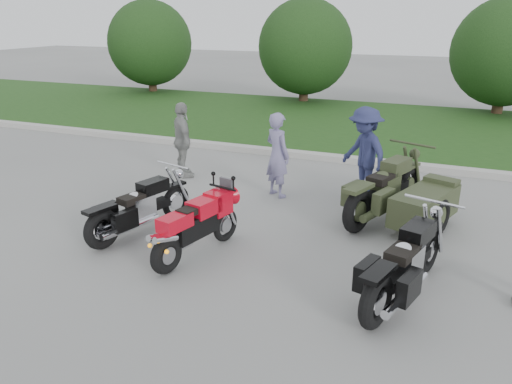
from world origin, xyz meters
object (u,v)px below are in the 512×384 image
at_px(cruiser_right, 403,267).
at_px(person_back, 183,140).
at_px(cruiser_sidecar, 406,200).
at_px(cruiser_left, 137,210).
at_px(person_denim, 364,153).
at_px(sportbike_red, 195,225).
at_px(person_stripe, 277,155).

distance_m(cruiser_right, person_back, 6.11).
bearing_deg(cruiser_right, cruiser_sidecar, 111.31).
relative_size(cruiser_left, person_back, 1.28).
relative_size(cruiser_sidecar, person_back, 1.49).
bearing_deg(person_back, person_denim, -131.73).
distance_m(sportbike_red, cruiser_right, 2.95).
height_order(cruiser_left, cruiser_right, cruiser_right).
relative_size(cruiser_right, cruiser_sidecar, 0.93).
distance_m(cruiser_right, person_stripe, 4.11).
bearing_deg(sportbike_red, cruiser_left, 177.68).
bearing_deg(sportbike_red, cruiser_sidecar, 54.61).
relative_size(cruiser_left, person_denim, 1.19).
distance_m(sportbike_red, person_stripe, 2.97).
bearing_deg(cruiser_sidecar, sportbike_red, -118.88).
relative_size(sportbike_red, person_denim, 1.02).
bearing_deg(cruiser_left, person_denim, 61.62).
xyz_separation_m(cruiser_left, person_stripe, (1.47, 2.59, 0.41)).
bearing_deg(person_denim, sportbike_red, -75.68).
relative_size(cruiser_left, cruiser_right, 0.93).
height_order(sportbike_red, person_denim, person_denim).
bearing_deg(cruiser_left, sportbike_red, -0.34).
relative_size(sportbike_red, cruiser_left, 0.86).
relative_size(sportbike_red, person_back, 1.11).
relative_size(person_stripe, person_denim, 0.94).
distance_m(cruiser_sidecar, person_back, 4.93).
height_order(cruiser_left, cruiser_sidecar, cruiser_sidecar).
distance_m(cruiser_left, person_denim, 4.41).
height_order(cruiser_right, person_back, person_back).
bearing_deg(cruiser_right, person_back, 162.03).
height_order(sportbike_red, cruiser_left, sportbike_red).
bearing_deg(person_back, person_stripe, -143.75).
xyz_separation_m(cruiser_left, person_denim, (3.04, 3.16, 0.46)).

